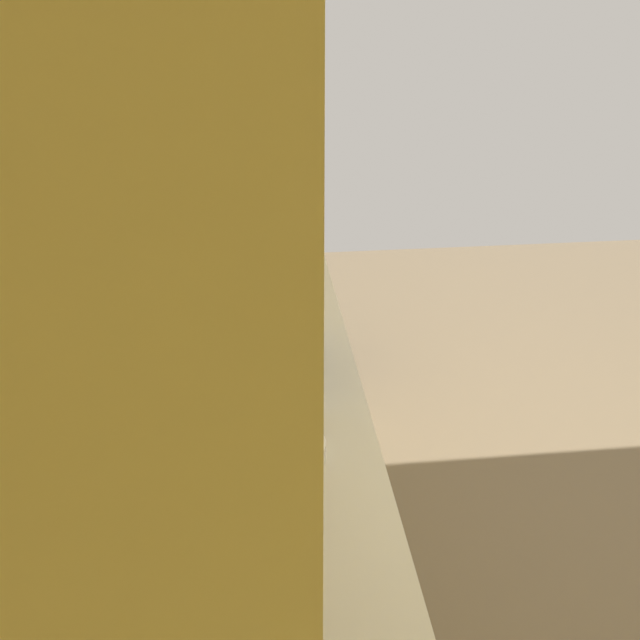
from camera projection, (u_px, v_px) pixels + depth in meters
The scene contains 7 objects.
ground_plane at pixel (554, 550), 2.64m from camera, with size 6.47×6.47×0.00m, color brown.
wall_back at pixel (130, 258), 1.86m from camera, with size 4.17×0.12×2.69m, color #F0DC85.
counter_run at pixel (273, 587), 1.94m from camera, with size 3.17×0.63×0.90m.
upper_cabinets at pixel (174, 97), 1.26m from camera, with size 2.43×0.31×0.58m.
oven_range at pixel (259, 298), 3.62m from camera, with size 0.67×0.63×1.08m.
microwave at pixel (254, 326), 2.09m from camera, with size 0.53×0.39×0.33m.
bowl at pixel (294, 449), 1.77m from camera, with size 0.17×0.17×0.05m.
Camera 1 is at (-1.77, 1.14, 2.07)m, focal length 36.67 mm.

